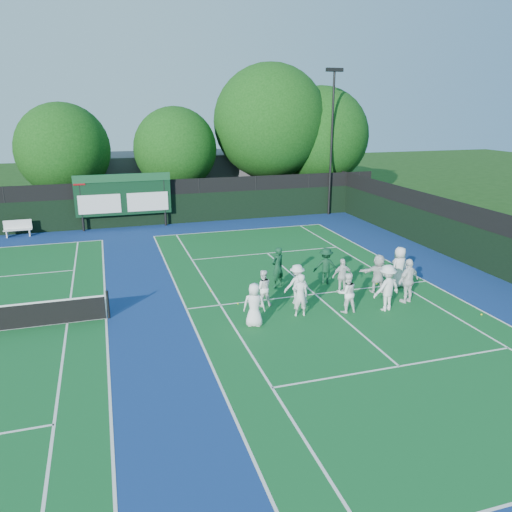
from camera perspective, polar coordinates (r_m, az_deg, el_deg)
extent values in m
plane|color=#15380F|center=(20.48, 7.88, -5.33)|extent=(120.00, 120.00, 0.00)
cube|color=navy|center=(19.80, -9.45, -6.18)|extent=(34.00, 32.00, 0.01)
cube|color=#115624|center=(21.32, 6.75, -4.35)|extent=(10.97, 23.77, 0.00)
cube|color=silver|center=(32.04, -1.79, 2.98)|extent=(10.97, 0.08, 0.00)
cube|color=silver|center=(19.86, -7.97, -6.01)|extent=(0.08, 23.77, 0.00)
cube|color=silver|center=(23.97, 18.86, -2.74)|extent=(0.08, 23.77, 0.00)
cube|color=silver|center=(20.10, -4.10, -5.61)|extent=(0.08, 23.77, 0.00)
cube|color=silver|center=(23.22, 16.11, -3.12)|extent=(0.08, 23.77, 0.00)
cube|color=silver|center=(16.23, 16.04, -12.02)|extent=(8.23, 0.08, 0.00)
cube|color=silver|center=(26.97, 1.31, 0.33)|extent=(8.23, 0.08, 0.00)
cube|color=silver|center=(21.32, 6.75, -4.34)|extent=(0.08, 12.80, 0.00)
cube|color=silver|center=(31.51, -27.16, 0.86)|extent=(10.97, 0.08, 0.00)
cube|color=silver|center=(19.68, -16.76, -6.82)|extent=(0.08, 23.77, 0.00)
cube|color=silver|center=(19.75, -20.76, -7.14)|extent=(0.08, 23.77, 0.00)
cube|color=black|center=(33.87, -13.11, 5.01)|extent=(34.00, 0.08, 2.00)
cube|color=black|center=(33.60, -13.28, 7.52)|extent=(34.00, 0.05, 1.00)
cube|color=black|center=(25.87, 25.41, 0.22)|extent=(0.08, 32.00, 2.00)
cube|color=black|center=(25.52, 25.83, 3.44)|extent=(0.05, 32.00, 1.00)
cylinder|color=black|center=(33.29, -19.35, 5.62)|extent=(0.16, 0.16, 3.50)
cylinder|color=black|center=(33.48, -10.40, 6.35)|extent=(0.16, 0.16, 3.50)
cube|color=black|center=(33.21, -14.92, 6.77)|extent=(6.00, 0.15, 2.60)
cube|color=#144726|center=(32.94, -15.06, 8.62)|extent=(6.00, 0.05, 0.50)
cube|color=silver|center=(33.17, -17.44, 5.67)|extent=(2.60, 0.04, 1.20)
cube|color=silver|center=(33.28, -12.26, 6.10)|extent=(2.60, 0.04, 1.20)
cube|color=maroon|center=(32.96, -19.60, 8.06)|extent=(0.70, 0.04, 0.50)
cube|color=#535358|center=(41.98, -8.58, 8.86)|extent=(18.00, 6.00, 4.00)
cylinder|color=black|center=(36.49, 8.61, 12.43)|extent=(0.16, 0.16, 10.00)
cube|color=black|center=(36.47, 8.97, 20.28)|extent=(1.20, 0.30, 0.25)
cylinder|color=black|center=(19.48, -16.56, -5.35)|extent=(0.10, 0.10, 1.10)
cube|color=silver|center=(33.62, -25.56, 2.74)|extent=(1.60, 0.46, 0.06)
cube|color=silver|center=(33.71, -25.59, 3.30)|extent=(1.60, 0.10, 0.53)
cube|color=silver|center=(33.78, -26.58, 2.26)|extent=(0.07, 0.37, 0.43)
cube|color=silver|center=(33.58, -24.44, 2.46)|extent=(0.07, 0.37, 0.43)
cylinder|color=black|center=(37.27, -20.62, 5.80)|extent=(0.44, 0.44, 2.48)
sphere|color=#0D3A0D|center=(36.82, -21.20, 11.26)|extent=(6.24, 6.24, 6.24)
sphere|color=#0D3A0D|center=(37.14, -20.14, 10.44)|extent=(4.37, 4.37, 4.37)
cylinder|color=black|center=(37.55, -8.96, 6.75)|extent=(0.44, 0.44, 2.48)
sphere|color=#0D3A0D|center=(37.12, -9.21, 12.02)|extent=(5.92, 5.92, 5.92)
sphere|color=#0D3A0D|center=(37.56, -8.31, 11.20)|extent=(4.15, 4.15, 4.15)
cylinder|color=black|center=(39.14, 1.57, 7.98)|extent=(0.44, 0.44, 3.33)
sphere|color=#0D3A0D|center=(38.69, 1.63, 15.09)|extent=(8.48, 8.48, 8.48)
sphere|color=#0D3A0D|center=(39.21, 2.33, 13.87)|extent=(5.94, 5.94, 5.94)
cylinder|color=black|center=(40.67, 7.07, 7.66)|extent=(0.44, 0.44, 2.59)
sphere|color=#0D3A0D|center=(40.24, 7.29, 13.46)|extent=(7.53, 7.53, 7.53)
sphere|color=#0D3A0D|center=(40.81, 7.86, 12.42)|extent=(5.27, 5.27, 5.27)
sphere|color=#D0DF1A|center=(20.14, -2.09, -5.46)|extent=(0.07, 0.07, 0.07)
sphere|color=#D0DF1A|center=(24.71, 12.82, -1.62)|extent=(0.07, 0.07, 0.07)
sphere|color=#D0DF1A|center=(20.97, 24.37, -6.10)|extent=(0.07, 0.07, 0.07)
sphere|color=#D0DF1A|center=(21.57, -5.19, -3.98)|extent=(0.07, 0.07, 0.07)
sphere|color=#D0DF1A|center=(22.38, 4.47, -3.18)|extent=(0.07, 0.07, 0.07)
sphere|color=#D0DF1A|center=(22.96, 13.65, -3.10)|extent=(0.07, 0.07, 0.07)
imported|color=white|center=(17.95, -0.21, -5.61)|extent=(0.92, 0.75, 1.63)
imported|color=silver|center=(18.85, 5.06, -4.47)|extent=(0.67, 0.49, 1.68)
imported|color=white|center=(19.46, 10.35, -4.15)|extent=(0.80, 0.64, 1.58)
imported|color=white|center=(19.93, 14.73, -3.53)|extent=(1.31, 0.91, 1.85)
imported|color=white|center=(20.95, 17.02, -2.73)|extent=(1.16, 0.72, 1.84)
imported|color=white|center=(19.76, 0.77, -3.68)|extent=(0.79, 0.64, 1.50)
imported|color=silver|center=(20.02, 4.70, -3.23)|extent=(1.11, 0.69, 1.64)
imported|color=silver|center=(21.38, 9.86, -2.27)|extent=(0.92, 0.43, 1.53)
imported|color=silver|center=(21.79, 13.79, -1.94)|extent=(1.64, 0.87, 1.68)
imported|color=silver|center=(22.66, 16.06, -1.22)|extent=(1.01, 0.80, 1.81)
imported|color=#0F3821|center=(21.77, 2.47, -1.30)|extent=(0.78, 0.67, 1.81)
imported|color=#0E341E|center=(22.41, 7.97, -1.13)|extent=(1.20, 0.91, 1.65)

